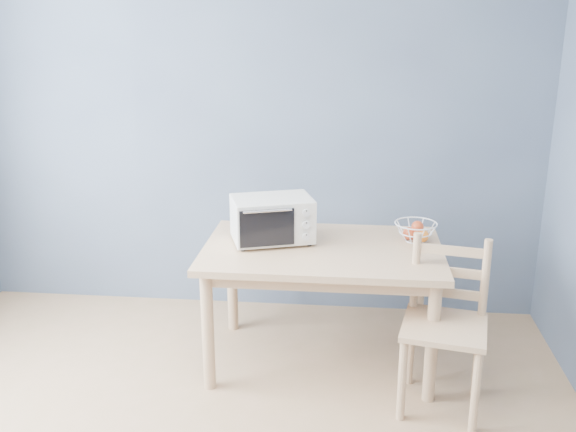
# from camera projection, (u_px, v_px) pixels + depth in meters

# --- Properties ---
(room) EXTENTS (4.01, 4.51, 2.61)m
(room) POSITION_uv_depth(u_px,v_px,m) (155.00, 236.00, 2.28)
(room) COLOR tan
(room) RESTS_ON ground
(dining_table) EXTENTS (1.40, 0.90, 0.75)m
(dining_table) POSITION_uv_depth(u_px,v_px,m) (322.00, 263.00, 3.81)
(dining_table) COLOR tan
(dining_table) RESTS_ON ground
(toaster_oven) EXTENTS (0.54, 0.47, 0.28)m
(toaster_oven) POSITION_uv_depth(u_px,v_px,m) (269.00, 219.00, 3.82)
(toaster_oven) COLOR silver
(toaster_oven) RESTS_ON dining_table
(fruit_basket) EXTENTS (0.32, 0.32, 0.13)m
(fruit_basket) POSITION_uv_depth(u_px,v_px,m) (416.00, 231.00, 3.85)
(fruit_basket) COLOR white
(fruit_basket) RESTS_ON dining_table
(dining_chair) EXTENTS (0.51, 0.51, 0.93)m
(dining_chair) POSITION_uv_depth(u_px,v_px,m) (445.00, 327.00, 3.43)
(dining_chair) COLOR tan
(dining_chair) RESTS_ON ground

